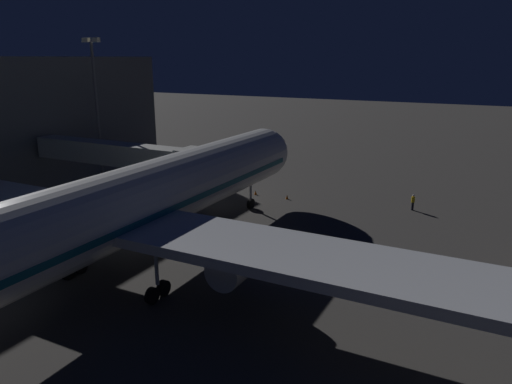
{
  "coord_description": "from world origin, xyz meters",
  "views": [
    {
      "loc": [
        -24.93,
        37.17,
        16.94
      ],
      "look_at": [
        -3.0,
        -5.53,
        3.5
      ],
      "focal_mm": 33.74,
      "sensor_mm": 36.0,
      "label": 1
    }
  ],
  "objects": [
    {
      "name": "apron_floodlight_mast",
      "position": [
        25.5,
        -12.63,
        11.23
      ],
      "size": [
        2.9,
        0.5,
        19.53
      ],
      "color": "#59595E",
      "rests_on": "ground_plane"
    },
    {
      "name": "airliner_at_gate",
      "position": [
        -0.0,
        13.12,
        5.92
      ],
      "size": [
        57.44,
        60.09,
        20.24
      ],
      "color": "silver",
      "rests_on": "ground_plane"
    },
    {
      "name": "traffic_cone_nose_port",
      "position": [
        -2.2,
        -15.53,
        0.28
      ],
      "size": [
        0.36,
        0.36,
        0.55
      ],
      "primitive_type": "cone",
      "color": "orange",
      "rests_on": "ground_plane"
    },
    {
      "name": "ground_crew_walking_aft",
      "position": [
        -16.85,
        -18.02,
        1.03
      ],
      "size": [
        0.4,
        0.4,
        1.87
      ],
      "color": "black",
      "rests_on": "ground_plane"
    },
    {
      "name": "ground_plane",
      "position": [
        0.0,
        0.0,
        0.0
      ],
      "size": [
        320.0,
        320.0,
        0.0
      ],
      "primitive_type": "plane",
      "color": "#383533"
    },
    {
      "name": "traffic_cone_nose_starboard",
      "position": [
        2.2,
        -15.53,
        0.28
      ],
      "size": [
        0.36,
        0.36,
        0.55
      ],
      "primitive_type": "cone",
      "color": "orange",
      "rests_on": "ground_plane"
    },
    {
      "name": "jet_bridge",
      "position": [
        13.09,
        -4.89,
        5.99
      ],
      "size": [
        24.69,
        3.4,
        7.53
      ],
      "color": "#9E9E99",
      "rests_on": "ground_plane"
    }
  ]
}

